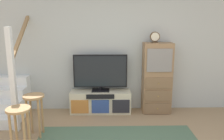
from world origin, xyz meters
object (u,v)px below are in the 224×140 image
object	(u,v)px
side_cabinet	(157,78)
bar_stool_near	(19,120)
desk_clock	(155,37)
television	(100,72)
bar_stool_far	(34,106)
media_console	(101,102)

from	to	relation	value
side_cabinet	bar_stool_near	world-z (taller)	side_cabinet
side_cabinet	desk_clock	distance (m)	0.84
television	bar_stool_far	distance (m)	1.50
television	desk_clock	distance (m)	1.30
television	desk_clock	world-z (taller)	desk_clock
television	bar_stool_near	size ratio (longest dim) A/B	1.56
side_cabinet	desk_clock	xyz separation A→B (m)	(-0.08, -0.01, 0.84)
television	bar_stool_far	bearing A→B (deg)	-135.93
desk_clock	bar_stool_near	distance (m)	2.86
media_console	desk_clock	bearing A→B (deg)	-0.25
media_console	bar_stool_far	distance (m)	1.48
television	desk_clock	xyz separation A→B (m)	(1.09, -0.03, 0.71)
television	side_cabinet	bearing A→B (deg)	-0.67
media_console	television	bearing A→B (deg)	90.00
side_cabinet	bar_stool_near	xyz separation A→B (m)	(-2.27, -1.53, -0.21)
television	bar_stool_far	xyz separation A→B (m)	(-1.05, -1.02, -0.33)
bar_stool_near	bar_stool_far	bearing A→B (deg)	83.87
bar_stool_near	bar_stool_far	xyz separation A→B (m)	(0.06, 0.52, 0.01)
bar_stool_near	bar_stool_far	distance (m)	0.52
side_cabinet	bar_stool_far	distance (m)	2.44
side_cabinet	desk_clock	bearing A→B (deg)	-169.11
bar_stool_far	media_console	bearing A→B (deg)	43.39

